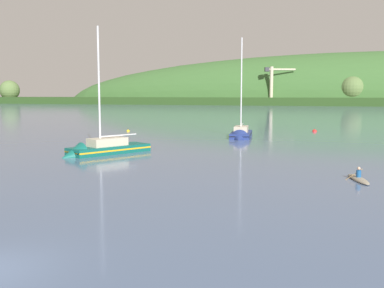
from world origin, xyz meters
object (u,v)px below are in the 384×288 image
object	(u,v)px
canoe_with_paddler	(358,179)
dockside_crane	(272,86)
sailboat_near_mooring	(241,136)
mooring_buoy_foreground	(128,131)
mooring_buoy_midchannel	(314,132)
sailboat_midwater_white	(100,152)

from	to	relation	value
canoe_with_paddler	dockside_crane	bearing A→B (deg)	-6.24
canoe_with_paddler	sailboat_near_mooring	bearing A→B (deg)	11.41
mooring_buoy_foreground	mooring_buoy_midchannel	xyz separation A→B (m)	(28.76, 6.31, -0.00)
mooring_buoy_foreground	sailboat_near_mooring	bearing A→B (deg)	-18.64
mooring_buoy_foreground	mooring_buoy_midchannel	size ratio (longest dim) A/B	0.75
sailboat_near_mooring	canoe_with_paddler	distance (m)	30.08
dockside_crane	mooring_buoy_midchannel	distance (m)	181.88
dockside_crane	canoe_with_paddler	size ratio (longest dim) A/B	5.75
canoe_with_paddler	mooring_buoy_foreground	xyz separation A→B (m)	(-30.34, 34.10, -0.10)
dockside_crane	mooring_buoy_foreground	world-z (taller)	dockside_crane
sailboat_near_mooring	mooring_buoy_foreground	xyz separation A→B (m)	(-18.77, 6.33, -0.19)
mooring_buoy_foreground	sailboat_midwater_white	bearing A→B (deg)	-73.60
sailboat_near_mooring	mooring_buoy_midchannel	size ratio (longest dim) A/B	18.31
sailboat_midwater_white	canoe_with_paddler	size ratio (longest dim) A/B	3.59
dockside_crane	sailboat_near_mooring	bearing A→B (deg)	-102.72
sailboat_midwater_white	mooring_buoy_midchannel	distance (m)	38.70
sailboat_near_mooring	mooring_buoy_foreground	world-z (taller)	sailboat_near_mooring
canoe_with_paddler	mooring_buoy_midchannel	distance (m)	40.44
dockside_crane	canoe_with_paddler	bearing A→B (deg)	-100.02
sailboat_near_mooring	mooring_buoy_midchannel	world-z (taller)	sailboat_near_mooring
sailboat_near_mooring	sailboat_midwater_white	size ratio (longest dim) A/B	1.08
dockside_crane	mooring_buoy_midchannel	bearing A→B (deg)	-99.41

